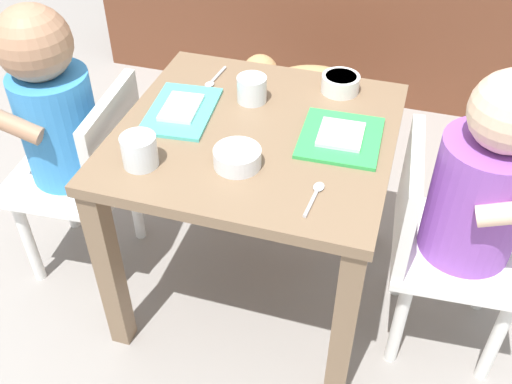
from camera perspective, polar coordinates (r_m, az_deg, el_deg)
ground_plane at (r=1.54m, az=0.00°, el=-8.81°), size 7.00×7.00×0.00m
dining_table at (r=1.27m, az=0.00°, el=2.75°), size 0.56×0.55×0.48m
seated_child_left at (r=1.39m, az=-18.37°, el=6.79°), size 0.30×0.30×0.70m
seated_child_right at (r=1.21m, az=20.38°, el=-0.04°), size 0.30×0.30×0.69m
dog at (r=1.87m, az=5.37°, el=9.39°), size 0.44×0.17×0.31m
food_tray_left at (r=1.28m, az=-7.21°, el=7.87°), size 0.15×0.21×0.02m
food_tray_right at (r=1.20m, az=8.16°, el=5.28°), size 0.17×0.18×0.02m
water_cup_left at (r=1.13m, az=-11.15°, el=3.75°), size 0.07×0.07×0.06m
water_cup_right at (r=1.30m, az=-0.40°, el=9.77°), size 0.06×0.06×0.06m
cereal_bowl_left_side at (r=1.35m, az=8.15°, el=10.38°), size 0.08×0.08×0.04m
cereal_bowl_right_side at (r=1.11m, az=-1.72°, el=3.38°), size 0.09×0.09×0.04m
spoon_by_left_tray at (r=1.39m, az=-4.05°, el=10.81°), size 0.02×0.10×0.01m
spoon_by_right_tray at (r=1.06m, az=5.69°, el=-0.30°), size 0.02×0.10×0.01m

